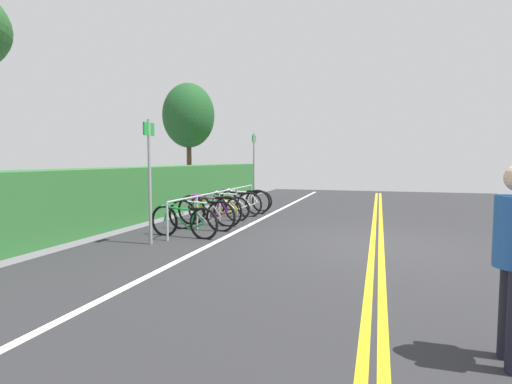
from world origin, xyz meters
name	(u,v)px	position (x,y,z in m)	size (l,w,h in m)	color
ground_plane	(377,247)	(0.00, 0.00, -0.03)	(28.11, 10.72, 0.05)	#2B2B2D
centre_line_yellow_inner	(381,246)	(0.00, -0.08, 0.00)	(25.30, 0.10, 0.00)	gold
centre_line_yellow_outer	(372,246)	(0.00, 0.08, 0.00)	(25.30, 0.10, 0.00)	gold
bike_lane_stripe_white	(225,237)	(0.00, 3.02, 0.00)	(25.30, 0.12, 0.00)	white
bike_rack	(219,199)	(2.16, 4.00, 0.59)	(5.67, 0.05, 0.79)	#9EA0A5
bicycle_0	(184,222)	(-0.21, 3.85, 0.32)	(0.46, 1.64, 0.70)	black
bicycle_1	(201,215)	(0.68, 3.85, 0.35)	(0.46, 1.70, 0.74)	black
bicycle_2	(209,210)	(1.38, 3.95, 0.37)	(0.46, 1.74, 0.78)	black
bicycle_3	(219,208)	(2.21, 4.04, 0.32)	(0.46, 1.68, 0.69)	black
bicycle_4	(231,204)	(2.97, 3.97, 0.35)	(0.59, 1.72, 0.75)	black
bicycle_5	(241,202)	(3.63, 3.88, 0.36)	(0.51, 1.70, 0.77)	black
bicycle_6	(246,200)	(4.46, 4.01, 0.32)	(0.46, 1.73, 0.69)	black
sign_post_near	(150,170)	(-1.05, 4.13, 1.41)	(0.36, 0.06, 2.36)	gray
sign_post_far	(254,163)	(6.11, 4.24, 1.50)	(0.36, 0.06, 2.52)	gray
hedge_backdrop	(167,189)	(3.66, 6.33, 0.70)	(14.62, 1.17, 1.40)	#2D6B30
tree_mid	(189,116)	(8.49, 7.88, 3.47)	(2.22, 2.22, 4.86)	#473323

